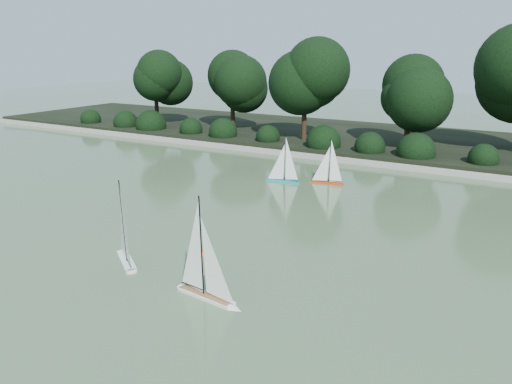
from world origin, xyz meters
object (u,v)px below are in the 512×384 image
Objects in this scene: sailboat_white_b at (210,284)px; sailboat_teal at (281,174)px; sailboat_white_a at (125,247)px; sailboat_orange at (325,176)px; race_buoy at (203,255)px.

sailboat_white_b is 1.21× the size of sailboat_teal.
sailboat_white_a is at bearing 168.83° from sailboat_white_b.
sailboat_white_a is 6.62m from sailboat_teal.
sailboat_white_a is 7.22m from sailboat_orange.
sailboat_white_b is 7.46m from sailboat_teal.
race_buoy is (1.21, -5.68, -0.24)m from sailboat_teal.
sailboat_white_b is at bearing -81.27° from sailboat_orange.
sailboat_orange reaches higher than race_buoy.
sailboat_white_b is at bearing -50.01° from race_buoy.
sailboat_teal is at bearing 90.67° from sailboat_white_a.
sailboat_orange is 1.32m from sailboat_teal.
sailboat_white_a is at bearing -89.33° from sailboat_teal.
sailboat_teal is 8.93× the size of race_buoy.
race_buoy is (1.14, 0.94, -0.27)m from sailboat_white_a.
sailboat_white_a is 1.50m from race_buoy.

